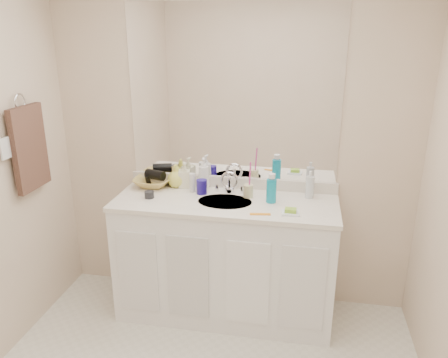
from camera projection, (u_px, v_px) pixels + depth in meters
name	position (u px, v px, depth m)	size (l,w,h in m)	color
wall_back	(232.00, 145.00, 3.12)	(2.60, 0.02, 2.40)	beige
vanity_cabinet	(225.00, 259.00, 3.12)	(1.50, 0.55, 0.85)	white
countertop	(225.00, 202.00, 2.97)	(1.52, 0.57, 0.03)	white
backsplash	(232.00, 182.00, 3.20)	(1.52, 0.03, 0.08)	silver
sink_basin	(225.00, 203.00, 2.95)	(0.37, 0.37, 0.02)	beige
faucet	(229.00, 185.00, 3.10)	(0.02, 0.02, 0.11)	silver
mirror	(233.00, 94.00, 3.00)	(1.48, 0.01, 1.20)	white
blue_mug	(202.00, 187.00, 3.07)	(0.07, 0.07, 0.10)	navy
tan_cup	(248.00, 191.00, 3.01)	(0.07, 0.07, 0.09)	beige
toothbrush	(250.00, 177.00, 2.97)	(0.01, 0.01, 0.22)	#DB3999
mouthwash_bottle	(271.00, 191.00, 2.91)	(0.07, 0.07, 0.16)	#0E8AAB
clear_pump_bottle	(310.00, 187.00, 2.99)	(0.06, 0.06, 0.15)	silver
soap_dish	(290.00, 213.00, 2.75)	(0.11, 0.09, 0.01)	white
green_soap	(291.00, 210.00, 2.74)	(0.07, 0.05, 0.03)	#89BF2E
orange_comb	(260.00, 214.00, 2.74)	(0.13, 0.03, 0.01)	orange
dark_jar	(149.00, 195.00, 3.00)	(0.07, 0.07, 0.05)	black
extra_white_bottle	(192.00, 183.00, 3.11)	(0.04, 0.04, 0.14)	silver
soap_bottle_white	(204.00, 173.00, 3.18)	(0.09, 0.09, 0.22)	white
soap_bottle_cream	(184.00, 175.00, 3.19)	(0.08, 0.09, 0.19)	beige
soap_bottle_yellow	(176.00, 176.00, 3.20)	(0.13, 0.13, 0.17)	#D7D553
wicker_basket	(153.00, 182.00, 3.23)	(0.27, 0.27, 0.07)	tan
hair_dryer	(155.00, 175.00, 3.20)	(0.07, 0.07, 0.15)	black
towel_ring	(20.00, 102.00, 2.74)	(0.11, 0.11, 0.01)	silver
hand_towel	(30.00, 148.00, 2.83)	(0.04, 0.32, 0.55)	#301F19
switch_plate	(5.00, 148.00, 2.64)	(0.01, 0.09, 0.13)	white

